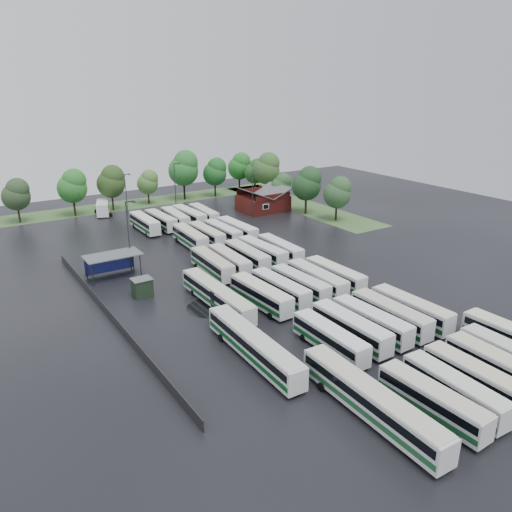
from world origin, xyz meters
TOP-DOWN VIEW (x-y plane):
  - ground at (0.00, 0.00)m, footprint 160.00×160.00m
  - brick_building at (24.00, 42.77)m, footprint 10.07×8.60m
  - wash_shed at (-17.20, 22.02)m, footprint 8.20×4.20m
  - utility_hut at (-16.20, 12.60)m, footprint 2.70×2.20m
  - grass_strip_north at (2.00, 64.80)m, footprint 80.00×10.00m
  - grass_strip_east at (34.00, 42.80)m, footprint 10.00×50.00m
  - west_fence at (-22.20, 8.00)m, footprint 0.10×50.00m
  - bus_r0c0 at (-4.36, -26.02)m, footprint 2.46×10.63m
  - bus_r0c1 at (-1.31, -26.02)m, footprint 2.69×10.60m
  - bus_r0c2 at (1.87, -26.13)m, footprint 2.47×10.82m
  - bus_r0c3 at (5.24, -26.32)m, footprint 2.73×11.20m
  - bus_r0c4 at (8.23, -25.72)m, footprint 2.54×10.82m
  - bus_r1c0 at (-4.46, -12.62)m, footprint 2.41×10.58m
  - bus_r1c1 at (-1.00, -12.16)m, footprint 2.43×11.01m
  - bus_r1c2 at (2.15, -12.26)m, footprint 2.61×10.88m
  - bus_r1c3 at (5.33, -12.30)m, footprint 2.37×11.02m
  - bus_r1c4 at (8.54, -12.65)m, footprint 2.54×11.05m
  - bus_r2c0 at (-4.47, 0.92)m, footprint 2.81×11.12m
  - bus_r2c1 at (-1.05, 1.39)m, footprint 2.63×10.70m
  - bus_r2c2 at (2.19, 1.23)m, footprint 2.64×10.57m
  - bus_r2c3 at (5.01, 1.03)m, footprint 2.52×11.16m
  - bus_r2c4 at (8.38, 1.05)m, footprint 2.46×10.74m
  - bus_r3c0 at (-4.30, 14.52)m, footprint 2.78×10.94m
  - bus_r3c1 at (-1.32, 14.55)m, footprint 2.70×10.70m
  - bus_r3c2 at (2.18, 14.94)m, footprint 2.45×10.76m
  - bus_r3c3 at (5.21, 15.13)m, footprint 2.79×11.12m
  - bus_r3c4 at (8.53, 14.71)m, footprint 2.60×10.76m
  - bus_r4c1 at (-1.15, 28.57)m, footprint 2.81×11.05m
  - bus_r4c2 at (2.19, 28.73)m, footprint 2.29×10.52m
  - bus_r4c3 at (5.38, 28.32)m, footprint 2.35×10.54m
  - bus_r4c4 at (8.25, 28.07)m, footprint 2.63×11.15m
  - bus_r5c0 at (-4.43, 41.88)m, footprint 2.32×10.81m
  - bus_r5c1 at (-1.01, 42.06)m, footprint 2.60×10.69m
  - bus_r5c2 at (2.15, 42.16)m, footprint 2.78×10.75m
  - bus_r5c3 at (5.10, 41.89)m, footprint 2.76×11.17m
  - bus_r5c4 at (8.44, 41.82)m, footprint 2.78×10.66m
  - artic_bus_west_a at (-8.96, -23.16)m, footprint 2.90×16.65m
  - artic_bus_west_b at (-9.29, 3.97)m, footprint 2.28×15.85m
  - artic_bus_west_c at (-12.31, -9.44)m, footprint 2.83×16.41m
  - minibus at (-7.47, 58.83)m, footprint 4.46×7.11m
  - tree_north_0 at (-23.73, 62.00)m, footprint 5.63×5.63m
  - tree_north_1 at (-12.68, 61.18)m, footprint 6.22×6.22m
  - tree_north_2 at (-4.19, 61.49)m, footprint 6.21×6.21m
  - tree_north_3 at (4.94, 63.01)m, footprint 4.93×4.93m
  - tree_north_4 at (14.16, 62.54)m, footprint 7.28×7.28m
  - tree_north_5 at (22.04, 61.24)m, footprint 5.93×5.93m
  - tree_north_6 at (31.20, 64.47)m, footprint 6.05×6.05m
  - tree_east_0 at (32.36, 27.34)m, footprint 5.66×5.66m
  - tree_east_1 at (30.57, 35.25)m, footprint 6.36×6.36m
  - tree_east_2 at (30.18, 44.23)m, footprint 4.67×4.66m
  - tree_east_3 at (32.89, 54.28)m, footprint 6.72×6.72m
  - tree_east_4 at (32.54, 58.87)m, footprint 5.48×5.44m
  - lamp_post_ne at (18.67, 38.75)m, footprint 1.45×0.28m
  - lamp_post_nw at (-13.86, 23.13)m, footprint 1.69×0.33m
  - lamp_post_back_w at (-3.05, 55.29)m, footprint 1.40×0.27m
  - lamp_post_back_e at (8.16, 54.66)m, footprint 1.61×0.31m
  - puddle_0 at (0.66, -21.58)m, footprint 6.15×6.15m
  - puddle_1 at (10.67, -24.49)m, footprint 2.65×2.65m
  - puddle_2 at (-10.08, 4.30)m, footprint 6.42×6.42m
  - puddle_3 at (5.68, -1.16)m, footprint 4.89×4.89m
  - puddle_4 at (16.17, -16.69)m, footprint 3.19×3.19m

SIDE VIEW (x-z plane):
  - ground at x=0.00m, z-range 0.00..0.00m
  - puddle_0 at x=0.66m, z-range 0.00..0.01m
  - puddle_1 at x=10.67m, z-range 0.00..0.01m
  - puddle_2 at x=-10.08m, z-range 0.00..0.01m
  - puddle_3 at x=5.68m, z-range 0.00..0.01m
  - puddle_4 at x=16.17m, z-range 0.00..0.01m
  - grass_strip_north at x=2.00m, z-range 0.00..0.01m
  - grass_strip_east at x=34.00m, z-range 0.00..0.01m
  - west_fence at x=-22.20m, z-range 0.00..1.20m
  - utility_hut at x=-16.20m, z-range 0.01..2.63m
  - bus_r2c2 at x=2.19m, z-range 0.15..3.07m
  - bus_r4c2 at x=2.19m, z-range 0.15..3.07m
  - bus_r0c1 at x=-1.31m, z-range 0.15..3.07m
  - bus_r4c3 at x=5.38m, z-range 0.15..3.08m
  - bus_r1c0 at x=-4.46m, z-range 0.15..3.08m
  - bus_r5c4 at x=8.44m, z-range 0.15..3.09m
  - minibus at x=-7.47m, z-range 0.16..3.08m
  - bus_r0c0 at x=-4.36m, z-range 0.15..3.09m
  - bus_r3c1 at x=-1.32m, z-range 0.15..3.10m
  - bus_r5c1 at x=-1.01m, z-range 0.15..3.10m
  - bus_r2c1 at x=-1.05m, z-range 0.15..3.11m
  - bus_r5c2 at x=2.15m, z-range 0.15..3.11m
  - artic_bus_west_b at x=-9.29m, z-range 0.16..3.10m
  - bus_r2c4 at x=8.38m, z-range 0.15..3.13m
  - bus_r3c4 at x=8.53m, z-range 0.15..3.13m
  - bus_r3c2 at x=2.18m, z-range 0.15..3.13m
  - bus_r0c4 at x=8.23m, z-range 0.15..3.15m
  - bus_r0c2 at x=1.87m, z-range 0.15..3.15m
  - bus_r5c0 at x=-4.43m, z-range 0.15..3.16m
  - bus_r1c2 at x=2.15m, z-range 0.15..3.16m
  - bus_r3c0 at x=-4.30m, z-range 0.15..3.17m
  - bus_r4c1 at x=-1.15m, z-range 0.15..3.20m
  - artic_bus_west_c at x=-12.31m, z-range 0.17..3.20m
  - bus_r1c1 at x=-1.00m, z-range 0.15..3.21m
  - bus_r1c3 at x=5.33m, z-range 0.15..3.22m
  - bus_r1c4 at x=8.54m, z-range 0.15..3.22m
  - bus_r3c3 at x=5.21m, z-range 0.15..3.22m
  - bus_r2c0 at x=-4.47m, z-range 0.15..3.22m
  - bus_r4c4 at x=8.25m, z-range 0.15..3.24m
  - bus_r5c3 at x=5.10m, z-range 0.15..3.24m
  - bus_r0c3 at x=5.24m, z-range 0.15..3.25m
  - bus_r2c3 at x=5.01m, z-range 0.15..3.25m
  - artic_bus_west_a at x=-8.96m, z-range 0.17..3.25m
  - brick_building at x=24.00m, z-range -0.83..4.56m
  - wash_shed at x=-17.20m, z-range 1.20..4.78m
  - tree_east_2 at x=30.18m, z-range 1.10..8.82m
  - tree_north_3 at x=4.94m, z-range 1.17..9.33m
  - lamp_post_back_w at x=-3.05m, z-range 0.73..9.83m
  - lamp_post_ne at x=18.67m, z-range 0.76..10.17m
  - tree_east_4 at x=32.54m, z-range 1.29..10.30m
  - tree_north_0 at x=-23.73m, z-range 1.34..10.66m
  - tree_east_0 at x=32.36m, z-range 1.34..10.73m
  - lamp_post_back_e at x=8.16m, z-range 0.84..11.31m
  - tree_north_5 at x=22.04m, z-range 1.41..11.23m
  - lamp_post_nw at x=-13.86m, z-range 0.88..11.84m
  - tree_north_6 at x=31.20m, z-range 1.44..11.46m
  - tree_north_1 at x=-12.68m, z-range 1.47..11.77m
  - tree_north_2 at x=-4.19m, z-range 1.48..11.77m
  - tree_east_1 at x=30.57m, z-range 1.51..12.05m
  - tree_east_3 at x=32.89m, z-range 1.60..12.72m
  - tree_north_4 at x=14.16m, z-range 1.73..13.79m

